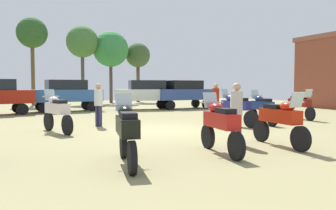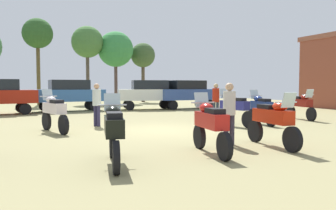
# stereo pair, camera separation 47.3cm
# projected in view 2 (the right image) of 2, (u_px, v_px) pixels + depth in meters

# --- Properties ---
(ground_plane) EXTENTS (44.00, 52.00, 0.02)m
(ground_plane) POSITION_uv_depth(u_px,v_px,m) (165.00, 130.00, 12.59)
(ground_plane) COLOR #8F8759
(motorcycle_2) EXTENTS (0.74, 2.20, 1.51)m
(motorcycle_2) POSITION_uv_depth(u_px,v_px,m) (234.00, 108.00, 13.70)
(motorcycle_2) COLOR black
(motorcycle_2) RESTS_ON ground
(motorcycle_3) EXTENTS (0.69, 2.24, 1.47)m
(motorcycle_3) POSITION_uv_depth(u_px,v_px,m) (301.00, 105.00, 16.43)
(motorcycle_3) COLOR black
(motorcycle_3) RESTS_ON ground
(motorcycle_5) EXTENTS (0.62, 2.29, 1.48)m
(motorcycle_5) POSITION_uv_depth(u_px,v_px,m) (273.00, 120.00, 9.08)
(motorcycle_5) COLOR black
(motorcycle_5) RESTS_ON ground
(motorcycle_7) EXTENTS (0.71, 2.15, 1.47)m
(motorcycle_7) POSITION_uv_depth(u_px,v_px,m) (114.00, 130.00, 7.03)
(motorcycle_7) COLOR black
(motorcycle_7) RESTS_ON ground
(motorcycle_9) EXTENTS (0.83, 2.20, 1.51)m
(motorcycle_9) POSITION_uv_depth(u_px,v_px,m) (54.00, 111.00, 11.96)
(motorcycle_9) COLOR black
(motorcycle_9) RESTS_ON ground
(motorcycle_11) EXTENTS (0.67, 2.14, 1.46)m
(motorcycle_11) POSITION_uv_depth(u_px,v_px,m) (261.00, 108.00, 14.32)
(motorcycle_11) COLOR black
(motorcycle_11) RESTS_ON ground
(motorcycle_12) EXTENTS (0.63, 2.15, 1.47)m
(motorcycle_12) POSITION_uv_depth(u_px,v_px,m) (210.00, 124.00, 8.14)
(motorcycle_12) COLOR black
(motorcycle_12) RESTS_ON ground
(car_1) EXTENTS (4.56, 2.58, 2.00)m
(car_1) POSITION_uv_depth(u_px,v_px,m) (150.00, 92.00, 23.54)
(car_1) COLOR black
(car_1) RESTS_ON ground
(car_3) EXTENTS (4.40, 2.06, 2.00)m
(car_3) POSITION_uv_depth(u_px,v_px,m) (187.00, 92.00, 24.27)
(car_3) COLOR black
(car_3) RESTS_ON ground
(car_4) EXTENTS (4.42, 2.11, 2.00)m
(car_4) POSITION_uv_depth(u_px,v_px,m) (69.00, 93.00, 21.85)
(car_4) COLOR black
(car_4) RESTS_ON ground
(person_1) EXTENTS (0.47, 0.47, 1.72)m
(person_1) POSITION_uv_depth(u_px,v_px,m) (97.00, 101.00, 13.70)
(person_1) COLOR #2C294A
(person_1) RESTS_ON ground
(person_2) EXTENTS (0.40, 0.40, 1.71)m
(person_2) POSITION_uv_depth(u_px,v_px,m) (229.00, 109.00, 9.39)
(person_2) COLOR #322E40
(person_2) RESTS_ON ground
(person_3) EXTENTS (0.48, 0.48, 1.74)m
(person_3) POSITION_uv_depth(u_px,v_px,m) (216.00, 98.00, 16.57)
(person_3) COLOR #263140
(person_3) RESTS_ON ground
(tree_4) EXTENTS (2.43, 2.43, 5.89)m
(tree_4) POSITION_uv_depth(u_px,v_px,m) (143.00, 56.00, 34.09)
(tree_4) COLOR brown
(tree_4) RESTS_ON ground
(tree_5) EXTENTS (2.51, 2.51, 7.27)m
(tree_5) POSITION_uv_depth(u_px,v_px,m) (38.00, 35.00, 28.59)
(tree_5) COLOR brown
(tree_5) RESTS_ON ground
(tree_8) EXTENTS (2.85, 2.85, 7.01)m
(tree_8) POSITION_uv_depth(u_px,v_px,m) (87.00, 43.00, 30.84)
(tree_8) COLOR #4C4236
(tree_8) RESTS_ON ground
(tree_9) EXTENTS (3.34, 3.34, 6.74)m
(tree_9) POSITION_uv_depth(u_px,v_px,m) (116.00, 50.00, 32.26)
(tree_9) COLOR #4E3B36
(tree_9) RESTS_ON ground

